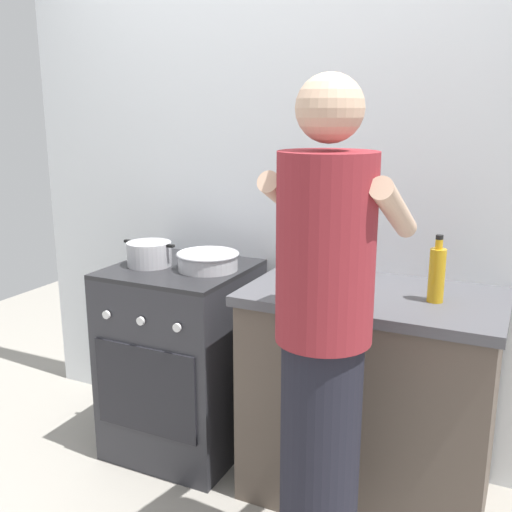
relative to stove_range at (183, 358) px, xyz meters
name	(u,v)px	position (x,y,z in m)	size (l,w,h in m)	color
ground	(234,478)	(0.35, -0.15, -0.45)	(6.00, 6.00, 0.00)	gray
back_wall	(322,188)	(0.55, 0.35, 0.80)	(3.20, 0.10, 2.50)	silver
countertop	(369,396)	(0.90, 0.00, 0.00)	(1.00, 0.60, 0.90)	brown
stove_range	(183,358)	(0.00, 0.00, 0.00)	(0.60, 0.62, 0.90)	#2D2D33
pot	(149,254)	(-0.14, -0.04, 0.51)	(0.27, 0.20, 0.11)	#B2B2B7
mixing_bowl	(208,260)	(0.14, 0.02, 0.49)	(0.28, 0.28, 0.08)	#B7B7BC
utensil_crock	(343,253)	(0.71, 0.20, 0.54)	(0.10, 0.10, 0.32)	silver
spice_bottle	(366,283)	(0.88, -0.03, 0.49)	(0.04, 0.04, 0.08)	silver
oil_bottle	(437,274)	(1.14, -0.02, 0.56)	(0.06, 0.06, 0.25)	gold
person	(323,351)	(0.88, -0.55, 0.41)	(0.41, 0.50, 1.70)	black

